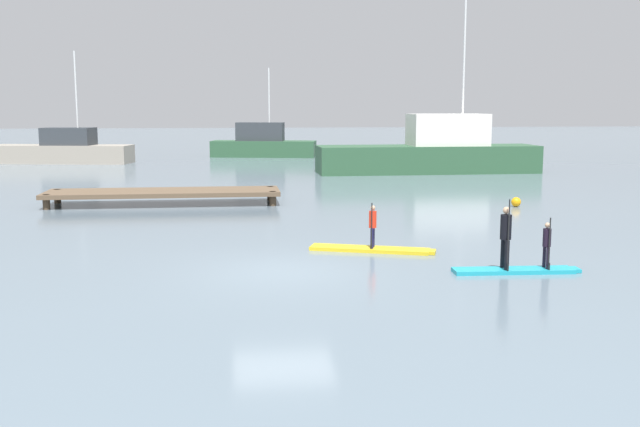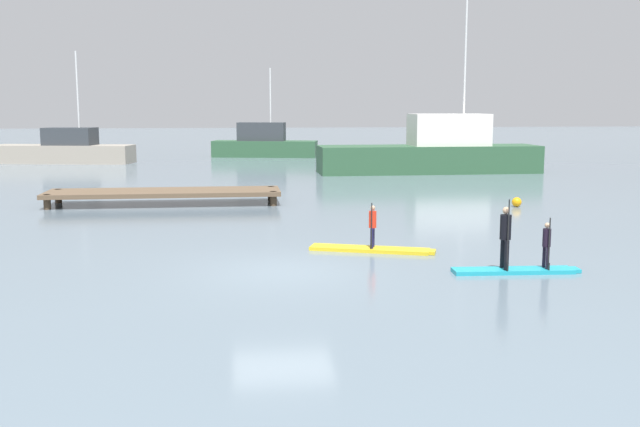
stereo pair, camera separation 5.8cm
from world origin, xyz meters
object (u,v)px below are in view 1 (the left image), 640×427
object	(u,v)px
paddler_adult	(506,233)
mooring_buoy_mid	(516,202)
paddler_child_front	(547,243)
paddleboard_near	(372,249)
fishing_boat_white_large	(432,152)
motor_boat_small_navy	(263,144)
paddler_child_solo	(373,224)
paddleboard_far	(516,270)
fishing_boat_green_midground	(63,150)

from	to	relation	value
paddler_adult	mooring_buoy_mid	size ratio (longest dim) A/B	4.46
paddler_child_front	paddleboard_near	bearing A→B (deg)	140.43
fishing_boat_white_large	mooring_buoy_mid	xyz separation A→B (m)	(-0.76, -15.20, -1.09)
paddler_adult	motor_boat_small_navy	xyz separation A→B (m)	(-4.11, 41.56, 0.02)
paddler_child_solo	motor_boat_small_navy	distance (m)	38.57
paddleboard_far	paddler_child_front	xyz separation A→B (m)	(0.74, -0.05, 0.69)
paddler_child_front	mooring_buoy_mid	size ratio (longest dim) A/B	3.28
paddler_child_solo	fishing_boat_green_midground	bearing A→B (deg)	115.02
paddler_child_front	fishing_boat_green_midground	xyz separation A→B (m)	(-19.56, 37.00, 0.19)
paddleboard_near	fishing_boat_white_large	size ratio (longest dim) A/B	0.26
paddleboard_near	motor_boat_small_navy	xyz separation A→B (m)	(-1.40, 38.53, 0.95)
paddler_child_front	motor_boat_small_navy	distance (m)	41.94
motor_boat_small_navy	mooring_buoy_mid	world-z (taller)	motor_boat_small_navy
paddler_child_solo	fishing_boat_white_large	size ratio (longest dim) A/B	0.10
paddler_child_solo	paddler_child_front	distance (m)	4.84
paddler_child_solo	paddler_adult	world-z (taller)	paddler_adult
paddler_adult	motor_boat_small_navy	distance (m)	41.76
paddleboard_near	mooring_buoy_mid	distance (m)	11.14
paddler_child_front	paddler_child_solo	bearing A→B (deg)	140.51
paddleboard_near	fishing_boat_white_large	distance (m)	24.86
paddler_adult	paddler_child_solo	bearing A→B (deg)	131.84
paddleboard_far	paddler_adult	size ratio (longest dim) A/B	1.81
paddler_adult	paddler_child_front	size ratio (longest dim) A/B	1.36
paddler_child_solo	paddleboard_far	size ratio (longest dim) A/B	0.41
paddleboard_near	fishing_boat_green_midground	xyz separation A→B (m)	(-15.83, 33.91, 0.88)
fishing_boat_green_midground	mooring_buoy_mid	xyz separation A→B (m)	(23.36, -25.70, -0.73)
motor_boat_small_navy	paddler_adult	bearing A→B (deg)	-84.36
paddler_child_solo	mooring_buoy_mid	xyz separation A→B (m)	(7.52, 8.22, -0.58)
paddler_child_front	fishing_boat_white_large	xyz separation A→B (m)	(4.55, 26.49, 0.54)
paddler_adult	fishing_boat_white_large	bearing A→B (deg)	78.07
paddler_child_front	mooring_buoy_mid	world-z (taller)	paddler_child_front
paddler_child_solo	motor_boat_small_navy	size ratio (longest dim) A/B	0.15
paddler_adult	fishing_boat_green_midground	xyz separation A→B (m)	(-18.53, 36.94, -0.05)
fishing_boat_white_large	fishing_boat_green_midground	bearing A→B (deg)	156.47
paddler_child_solo	mooring_buoy_mid	size ratio (longest dim) A/B	3.31
paddler_child_solo	fishing_boat_green_midground	size ratio (longest dim) A/B	0.13
paddleboard_near	mooring_buoy_mid	xyz separation A→B (m)	(7.53, 8.21, 0.15)
paddleboard_far	mooring_buoy_mid	bearing A→B (deg)	68.07
paddler_adult	paddler_child_front	bearing A→B (deg)	-3.34
paddler_child_front	motor_boat_small_navy	bearing A→B (deg)	97.04
paddleboard_far	mooring_buoy_mid	distance (m)	12.13
paddler_child_front	fishing_boat_white_large	bearing A→B (deg)	80.25
fishing_boat_white_large	motor_boat_small_navy	bearing A→B (deg)	122.65
paddler_adult	paddler_child_front	xyz separation A→B (m)	(1.03, -0.06, -0.24)
paddleboard_near	motor_boat_small_navy	world-z (taller)	motor_boat_small_navy
fishing_boat_white_large	mooring_buoy_mid	distance (m)	15.25
paddleboard_far	fishing_boat_green_midground	size ratio (longest dim) A/B	0.31
paddler_child_solo	mooring_buoy_mid	bearing A→B (deg)	47.55
paddler_adult	mooring_buoy_mid	world-z (taller)	paddler_adult
paddleboard_near	paddler_child_front	distance (m)	4.90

